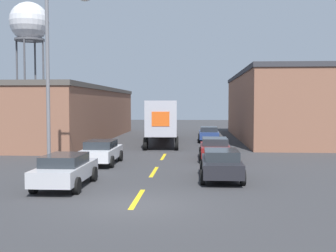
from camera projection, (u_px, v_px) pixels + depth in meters
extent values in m
plane|color=#333335|center=(133.00, 205.00, 15.10)|extent=(160.00, 160.00, 0.00)
cube|color=gold|center=(137.00, 199.00, 16.12)|extent=(0.20, 3.39, 0.01)
cube|color=gold|center=(154.00, 172.00, 22.50)|extent=(0.20, 3.39, 0.01)
cube|color=gold|center=(163.00, 157.00, 28.87)|extent=(0.20, 3.39, 0.01)
cube|color=brown|center=(68.00, 115.00, 43.15)|extent=(8.71, 27.57, 4.92)
cube|color=#4C4742|center=(68.00, 89.00, 43.01)|extent=(8.91, 27.77, 0.40)
cube|color=brown|center=(280.00, 108.00, 43.48)|extent=(8.66, 24.97, 6.37)
cube|color=#333338|center=(280.00, 75.00, 43.31)|extent=(8.86, 25.17, 0.40)
cube|color=navy|center=(164.00, 121.00, 46.03)|extent=(2.50, 3.04, 2.62)
cube|color=#A8A8B2|center=(162.00, 116.00, 38.10)|extent=(3.15, 12.43, 2.80)
cube|color=#E55619|center=(161.00, 119.00, 31.93)|extent=(1.35, 0.11, 1.12)
cylinder|color=black|center=(175.00, 132.00, 46.45)|extent=(0.33, 1.00, 0.99)
cylinder|color=black|center=(153.00, 132.00, 46.48)|extent=(0.33, 1.00, 0.99)
cylinder|color=black|center=(176.00, 133.00, 45.29)|extent=(0.33, 1.00, 0.99)
cylinder|color=black|center=(153.00, 133.00, 45.32)|extent=(0.33, 1.00, 0.99)
cylinder|color=black|center=(176.00, 142.00, 34.24)|extent=(0.33, 1.00, 0.99)
cylinder|color=black|center=(146.00, 142.00, 34.27)|extent=(0.33, 1.00, 0.99)
cylinder|color=black|center=(177.00, 144.00, 32.84)|extent=(0.33, 1.00, 0.99)
cylinder|color=black|center=(145.00, 144.00, 32.87)|extent=(0.33, 1.00, 0.99)
cube|color=silver|center=(102.00, 153.00, 25.32)|extent=(1.79, 4.56, 0.64)
cube|color=#23282D|center=(101.00, 144.00, 25.16)|extent=(1.57, 2.37, 0.46)
cylinder|color=black|center=(120.00, 156.00, 26.69)|extent=(0.22, 0.69, 0.69)
cylinder|color=black|center=(93.00, 155.00, 26.81)|extent=(0.22, 0.69, 0.69)
cylinder|color=black|center=(112.00, 162.00, 23.87)|extent=(0.22, 0.69, 0.69)
cylinder|color=black|center=(81.00, 162.00, 23.99)|extent=(0.22, 0.69, 0.69)
cube|color=#B2B2B7|center=(66.00, 172.00, 18.38)|extent=(1.79, 4.56, 0.64)
cube|color=#23282D|center=(65.00, 160.00, 18.22)|extent=(1.57, 2.37, 0.46)
cylinder|color=black|center=(94.00, 174.00, 19.75)|extent=(0.22, 0.69, 0.69)
cylinder|color=black|center=(57.00, 174.00, 19.87)|extent=(0.22, 0.69, 0.69)
cylinder|color=black|center=(77.00, 186.00, 16.93)|extent=(0.22, 0.69, 0.69)
cylinder|color=black|center=(33.00, 185.00, 17.05)|extent=(0.22, 0.69, 0.69)
cube|color=black|center=(221.00, 166.00, 20.21)|extent=(1.79, 4.56, 0.64)
cube|color=#23282D|center=(221.00, 155.00, 20.04)|extent=(1.57, 2.37, 0.46)
cylinder|color=black|center=(237.00, 168.00, 21.57)|extent=(0.22, 0.69, 0.69)
cylinder|color=black|center=(202.00, 168.00, 21.69)|extent=(0.22, 0.69, 0.69)
cylinder|color=black|center=(243.00, 178.00, 18.76)|extent=(0.22, 0.69, 0.69)
cylinder|color=black|center=(203.00, 177.00, 18.88)|extent=(0.22, 0.69, 0.69)
cube|color=maroon|center=(215.00, 150.00, 27.24)|extent=(1.79, 4.56, 0.64)
cube|color=#23282D|center=(215.00, 141.00, 27.07)|extent=(1.57, 2.37, 0.46)
cylinder|color=black|center=(227.00, 152.00, 28.61)|extent=(0.22, 0.69, 0.69)
cylinder|color=black|center=(201.00, 152.00, 28.72)|extent=(0.22, 0.69, 0.69)
cylinder|color=black|center=(230.00, 157.00, 25.79)|extent=(0.22, 0.69, 0.69)
cylinder|color=black|center=(201.00, 157.00, 25.91)|extent=(0.22, 0.69, 0.69)
cube|color=navy|center=(209.00, 135.00, 40.33)|extent=(1.79, 4.56, 0.64)
cube|color=#23282D|center=(209.00, 129.00, 40.16)|extent=(1.57, 2.37, 0.46)
cylinder|color=black|center=(217.00, 137.00, 41.69)|extent=(0.22, 0.69, 0.69)
cylinder|color=black|center=(199.00, 137.00, 41.81)|extent=(0.22, 0.69, 0.69)
cylinder|color=black|center=(219.00, 139.00, 38.88)|extent=(0.22, 0.69, 0.69)
cylinder|color=black|center=(199.00, 139.00, 38.99)|extent=(0.22, 0.69, 0.69)
cylinder|color=#47474C|center=(44.00, 84.00, 62.33)|extent=(0.28, 0.28, 13.28)
cylinder|color=#47474C|center=(35.00, 84.00, 64.47)|extent=(0.28, 0.28, 13.28)
cylinder|color=#47474C|center=(17.00, 84.00, 62.60)|extent=(0.28, 0.28, 13.28)
cylinder|color=#47474C|center=(25.00, 83.00, 60.47)|extent=(0.28, 0.28, 13.28)
cylinder|color=#4C4C51|center=(30.00, 40.00, 62.13)|extent=(4.30, 4.30, 0.30)
sphere|color=silver|center=(29.00, 22.00, 61.99)|extent=(5.74, 5.74, 5.74)
cylinder|color=slate|center=(48.00, 83.00, 22.91)|extent=(0.20, 0.20, 9.49)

